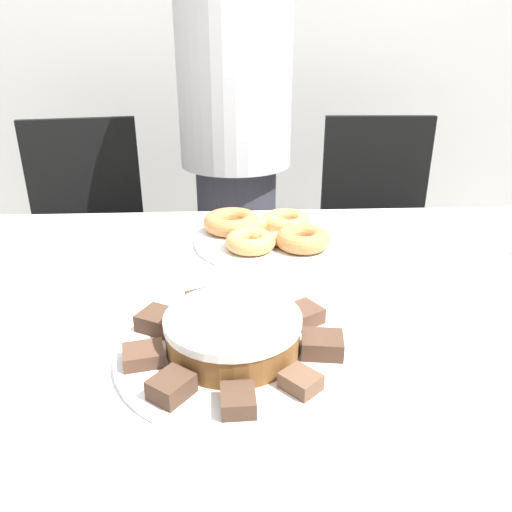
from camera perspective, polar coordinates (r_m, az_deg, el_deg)
wall_back at (r=2.34m, az=-1.83°, el=27.17°), size 8.00×0.05×2.60m
table at (r=0.93m, az=1.01°, el=-8.87°), size 1.63×0.91×0.74m
person_standing at (r=1.73m, az=-2.34°, el=12.30°), size 0.37×0.37×1.56m
office_chair_left at (r=1.88m, az=-18.34°, el=-0.29°), size 0.51×0.51×0.90m
office_chair_right at (r=1.89m, az=13.75°, el=0.40°), size 0.46×0.46×0.90m
plate_cake at (r=0.72m, az=-2.58°, el=-10.81°), size 0.33×0.33×0.01m
plate_donuts at (r=1.10m, az=1.67°, el=1.80°), size 0.33×0.33×0.01m
frosted_cake at (r=0.70m, az=-2.63°, el=-8.68°), size 0.19×0.19×0.05m
lamington_0 at (r=0.77m, az=5.21°, el=-6.74°), size 0.07×0.07×0.02m
lamington_1 at (r=0.81m, az=0.02°, el=-5.05°), size 0.05×0.06×0.02m
lamington_2 at (r=0.81m, az=-5.99°, el=-5.24°), size 0.06×0.07×0.02m
lamington_3 at (r=0.77m, az=-10.92°, el=-7.27°), size 0.08×0.07×0.03m
lamington_4 at (r=0.70m, az=-12.73°, el=-11.00°), size 0.06×0.06×0.02m
lamington_5 at (r=0.64m, az=-9.65°, el=-14.51°), size 0.06×0.06×0.03m
lamington_6 at (r=0.61m, az=-2.07°, el=-16.14°), size 0.04×0.05×0.02m
lamington_7 at (r=0.64m, az=5.13°, el=-14.07°), size 0.06×0.06×0.02m
lamington_8 at (r=0.71m, az=7.57°, el=-10.00°), size 0.06×0.06×0.03m
donut_0 at (r=1.09m, az=1.68°, el=2.83°), size 0.12×0.12×0.03m
donut_1 at (r=1.04m, az=5.36°, el=1.96°), size 0.11×0.11×0.04m
donut_2 at (r=1.15m, az=3.45°, el=3.99°), size 0.11×0.11×0.03m
donut_3 at (r=1.13m, az=-2.78°, el=3.89°), size 0.13×0.13×0.04m
donut_4 at (r=1.03m, az=-0.63°, el=1.68°), size 0.10×0.10×0.03m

